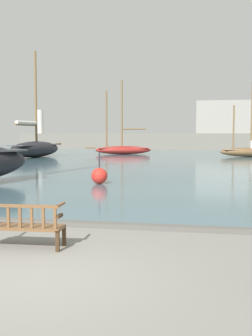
% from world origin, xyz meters
% --- Properties ---
extents(ground_plane, '(160.00, 160.00, 0.00)m').
position_xyz_m(ground_plane, '(0.00, 0.00, 0.00)').
color(ground_plane, gray).
extents(harbor_water, '(100.00, 80.00, 0.08)m').
position_xyz_m(harbor_water, '(0.00, 44.00, 0.04)').
color(harbor_water, '#476670').
rests_on(harbor_water, ground).
extents(quay_edge_kerb, '(40.00, 0.30, 0.12)m').
position_xyz_m(quay_edge_kerb, '(0.00, 3.85, 0.06)').
color(quay_edge_kerb, '#5B5954').
rests_on(quay_edge_kerb, ground).
extents(park_bench, '(1.63, 0.61, 0.92)m').
position_xyz_m(park_bench, '(-0.97, 1.70, 0.47)').
color(park_bench, '#3D2A19').
rests_on(park_bench, ground).
extents(sailboat_distant_harbor, '(3.44, 9.59, 10.56)m').
position_xyz_m(sailboat_distant_harbor, '(-14.40, 33.57, 1.01)').
color(sailboat_distant_harbor, black).
rests_on(sailboat_distant_harbor, harbor_water).
extents(sailboat_nearest_port, '(7.61, 3.81, 8.51)m').
position_xyz_m(sailboat_nearest_port, '(-7.10, 41.78, 0.74)').
color(sailboat_nearest_port, maroon).
rests_on(sailboat_nearest_port, harbor_water).
extents(channel_buoy, '(0.73, 0.73, 1.43)m').
position_xyz_m(channel_buoy, '(-2.16, 12.26, 0.45)').
color(channel_buoy, red).
rests_on(channel_buoy, harbor_water).
extents(far_breakwater, '(55.89, 2.40, 7.55)m').
position_xyz_m(far_breakwater, '(1.00, 60.11, 2.14)').
color(far_breakwater, slate).
rests_on(far_breakwater, ground).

